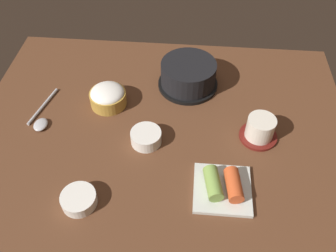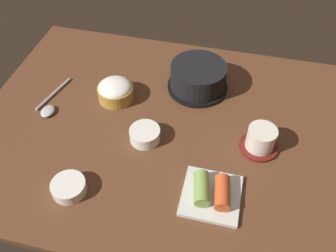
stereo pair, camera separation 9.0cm
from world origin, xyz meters
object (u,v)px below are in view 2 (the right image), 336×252
Objects in this scene: rice_bowl at (115,90)px; banchan_cup_center at (145,134)px; spoon at (50,106)px; tea_cup_with_saucer at (261,139)px; side_bowl_near at (69,187)px; kimchi_plate at (212,193)px; stone_pot at (198,77)px.

banchan_cup_center is at bearing -46.38° from rice_bowl.
rice_bowl is 0.60× the size of spoon.
rice_bowl reaches higher than spoon.
rice_bowl is 41.75cm from tea_cup_with_saucer.
side_bowl_near is (-41.04, -22.86, -1.59)cm from tea_cup_with_saucer.
rice_bowl reaches higher than banchan_cup_center.
banchan_cup_center is 0.99× the size of side_bowl_near.
banchan_cup_center is 22.63cm from side_bowl_near.
tea_cup_with_saucer is 19.43cm from kimchi_plate.
rice_bowl is at bearing 133.62° from banchan_cup_center.
banchan_cup_center reaches higher than side_bowl_near.
kimchi_plate is at bearing -34.08° from banchan_cup_center.
spoon is at bearing 170.34° from banchan_cup_center.
stone_pot is at bearing 67.24° from banchan_cup_center.
kimchi_plate is 32.14cm from side_bowl_near.
rice_bowl is 1.28× the size of side_bowl_near.
spoon is (-38.59, -17.68, -3.42)cm from stone_pot.
side_bowl_near is at bearing -90.43° from rice_bowl.
side_bowl_near is (-12.48, -18.87, -0.31)cm from banchan_cup_center.
rice_bowl is at bearing 25.10° from spoon.
tea_cup_with_saucer reaches higher than banchan_cup_center.
tea_cup_with_saucer is at bearing -0.96° from spoon.
kimchi_plate is at bearing -39.43° from rice_bowl.
banchan_cup_center is at bearing -112.76° from stone_pot.
kimchi_plate is (19.11, -12.93, -0.19)cm from banchan_cup_center.
tea_cup_with_saucer is 28.87cm from banchan_cup_center.
stone_pot reaches higher than spoon.
banchan_cup_center is 23.08cm from kimchi_plate.
stone_pot is at bearing 135.63° from tea_cup_with_saucer.
stone_pot is 36.92cm from kimchi_plate.
spoon is (-16.85, -7.90, -2.28)cm from rice_bowl.
tea_cup_with_saucer is (19.07, -18.65, -0.93)cm from stone_pot.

